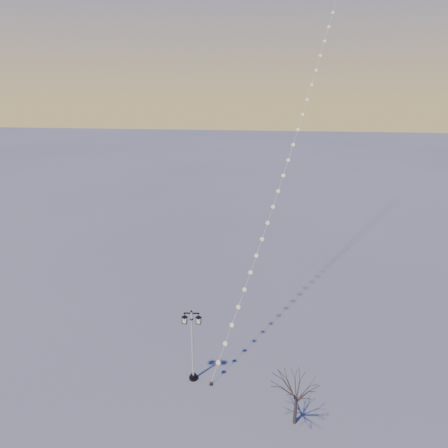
# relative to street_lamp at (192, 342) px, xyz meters

# --- Properties ---
(ground) EXTENTS (300.00, 300.00, 0.00)m
(ground) POSITION_rel_street_lamp_xyz_m (0.57, -2.39, -3.06)
(ground) COLOR #545455
(ground) RESTS_ON ground
(street_lamp) EXTENTS (1.40, 0.61, 5.52)m
(street_lamp) POSITION_rel_street_lamp_xyz_m (0.00, 0.00, 0.00)
(street_lamp) COLOR black
(street_lamp) RESTS_ON ground
(bare_tree) EXTENTS (2.23, 2.23, 3.71)m
(bare_tree) POSITION_rel_street_lamp_xyz_m (6.80, -3.04, -0.48)
(bare_tree) COLOR #372B23
(bare_tree) RESTS_ON ground
(kite_train) EXTENTS (14.12, 32.65, 42.24)m
(kite_train) POSITION_rel_street_lamp_xyz_m (8.06, 15.58, 17.98)
(kite_train) COLOR black
(kite_train) RESTS_ON ground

